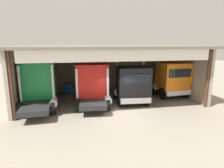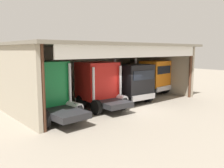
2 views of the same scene
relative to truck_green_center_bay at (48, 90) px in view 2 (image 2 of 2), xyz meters
name	(u,v)px [view 2 (image 2 of 2)]	position (x,y,z in m)	size (l,w,h in m)	color
ground_plane	(138,110)	(5.89, -2.28, -1.87)	(80.00, 80.00, 0.00)	gray
workshop_shed	(97,61)	(5.89, 2.62, 1.53)	(15.46, 8.93, 4.85)	#9E937F
truck_green_center_bay	(48,90)	(0.00, 0.00, 0.00)	(2.81, 4.83, 3.65)	#197F3D
truck_red_left_bay	(99,84)	(4.17, 0.09, -0.04)	(2.84, 4.56, 3.46)	red
truck_black_right_bay	(132,83)	(7.47, -0.07, -0.21)	(2.82, 5.01, 3.64)	black
truck_orange_center_right_bay	(152,77)	(11.73, 1.22, -0.14)	(2.97, 4.58, 3.31)	orange
oil_drum	(43,97)	(1.85, 4.81, -1.44)	(0.58, 0.58, 0.87)	#194CB2
tool_cart	(48,97)	(2.10, 4.34, -1.37)	(0.90, 0.60, 1.00)	#1E59A5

